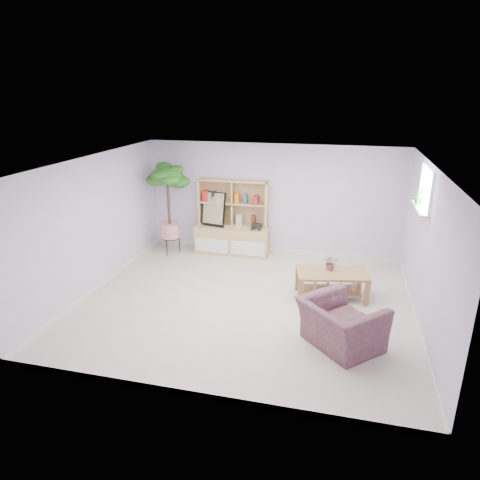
% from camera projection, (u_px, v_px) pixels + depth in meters
% --- Properties ---
extents(floor, '(5.50, 5.00, 0.01)m').
position_uv_depth(floor, '(246.00, 302.00, 7.34)').
color(floor, beige).
rests_on(floor, ground).
extents(ceiling, '(5.50, 5.00, 0.01)m').
position_uv_depth(ceiling, '(246.00, 162.00, 6.54)').
color(ceiling, white).
rests_on(ceiling, walls).
extents(walls, '(5.51, 5.01, 2.40)m').
position_uv_depth(walls, '(246.00, 236.00, 6.94)').
color(walls, silver).
rests_on(walls, floor).
extents(baseboard, '(5.50, 5.00, 0.10)m').
position_uv_depth(baseboard, '(246.00, 300.00, 7.32)').
color(baseboard, white).
rests_on(baseboard, floor).
extents(window, '(0.10, 0.98, 0.68)m').
position_uv_depth(window, '(427.00, 189.00, 6.61)').
color(window, '#C3DDF8').
rests_on(window, walls).
extents(window_sill, '(0.14, 1.00, 0.04)m').
position_uv_depth(window_sill, '(420.00, 209.00, 6.73)').
color(window_sill, white).
rests_on(window_sill, walls).
extents(storage_unit, '(1.63, 0.55, 1.63)m').
position_uv_depth(storage_unit, '(232.00, 218.00, 9.30)').
color(storage_unit, tan).
rests_on(storage_unit, floor).
extents(poster, '(0.56, 0.23, 0.76)m').
position_uv_depth(poster, '(214.00, 209.00, 9.31)').
color(poster, yellow).
rests_on(poster, storage_unit).
extents(toy_truck, '(0.29, 0.21, 0.15)m').
position_uv_depth(toy_truck, '(256.00, 226.00, 9.15)').
color(toy_truck, black).
rests_on(toy_truck, storage_unit).
extents(coffee_table, '(1.29, 0.88, 0.49)m').
position_uv_depth(coffee_table, '(331.00, 285.00, 7.43)').
color(coffee_table, brown).
rests_on(coffee_table, floor).
extents(table_plant, '(0.25, 0.22, 0.27)m').
position_uv_depth(table_plant, '(331.00, 263.00, 7.39)').
color(table_plant, '#1C6221').
rests_on(table_plant, coffee_table).
extents(floor_tree, '(0.97, 0.97, 2.01)m').
position_uv_depth(floor_tree, '(169.00, 209.00, 9.24)').
color(floor_tree, '#185F12').
rests_on(floor_tree, floor).
extents(armchair, '(1.37, 1.37, 0.77)m').
position_uv_depth(armchair, '(341.00, 321.00, 5.99)').
color(armchair, navy).
rests_on(armchair, floor).
extents(sill_plant, '(0.18, 0.16, 0.26)m').
position_uv_depth(sill_plant, '(419.00, 196.00, 6.87)').
color(sill_plant, '#185F12').
rests_on(sill_plant, window_sill).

